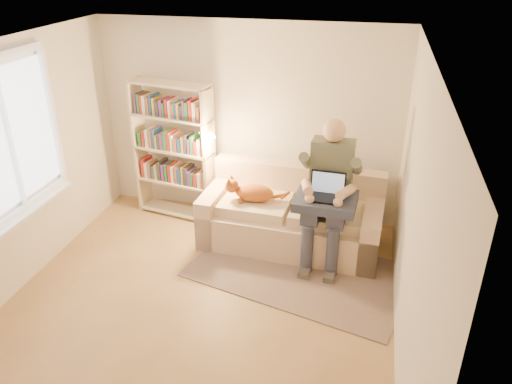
% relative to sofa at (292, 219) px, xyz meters
% --- Properties ---
extents(floor, '(4.50, 4.50, 0.00)m').
position_rel_sofa_xyz_m(floor, '(-0.74, -1.54, -0.34)').
color(floor, '#9B7646').
rests_on(floor, ground).
extents(ceiling, '(4.00, 4.50, 0.02)m').
position_rel_sofa_xyz_m(ceiling, '(-0.74, -1.54, 2.26)').
color(ceiling, white).
rests_on(ceiling, wall_back).
extents(wall_left, '(0.02, 4.50, 2.60)m').
position_rel_sofa_xyz_m(wall_left, '(-2.74, -1.54, 0.96)').
color(wall_left, silver).
rests_on(wall_left, floor).
extents(wall_right, '(0.02, 4.50, 2.60)m').
position_rel_sofa_xyz_m(wall_right, '(1.26, -1.54, 0.96)').
color(wall_right, silver).
rests_on(wall_right, floor).
extents(wall_back, '(4.00, 0.02, 2.60)m').
position_rel_sofa_xyz_m(wall_back, '(-0.74, 0.71, 0.96)').
color(wall_back, silver).
rests_on(wall_back, floor).
extents(window, '(0.12, 1.52, 1.69)m').
position_rel_sofa_xyz_m(window, '(-2.68, -1.34, 1.04)').
color(window, white).
rests_on(window, wall_left).
extents(sofa, '(2.23, 1.09, 0.93)m').
position_rel_sofa_xyz_m(sofa, '(0.00, 0.00, 0.00)').
color(sofa, beige).
rests_on(sofa, floor).
extents(person, '(0.52, 0.79, 1.68)m').
position_rel_sofa_xyz_m(person, '(0.44, -0.19, 0.59)').
color(person, '#646C57').
rests_on(person, sofa).
extents(cat, '(0.73, 0.28, 0.26)m').
position_rel_sofa_xyz_m(cat, '(-0.53, -0.11, 0.37)').
color(cat, orange).
rests_on(cat, sofa).
extents(blanket, '(0.71, 0.59, 0.11)m').
position_rel_sofa_xyz_m(blanket, '(0.52, -0.37, 0.48)').
color(blanket, '#2A324B').
rests_on(blanket, person).
extents(laptop, '(0.41, 0.33, 0.35)m').
position_rel_sofa_xyz_m(laptop, '(0.52, -0.36, 0.60)').
color(laptop, black).
rests_on(laptop, blanket).
extents(bookshelf, '(1.23, 0.55, 1.87)m').
position_rel_sofa_xyz_m(bookshelf, '(-1.66, 0.36, 0.70)').
color(bookshelf, beige).
rests_on(bookshelf, floor).
extents(rug, '(2.69, 1.97, 0.01)m').
position_rel_sofa_xyz_m(rug, '(0.20, -0.63, -0.33)').
color(rug, gray).
rests_on(rug, floor).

